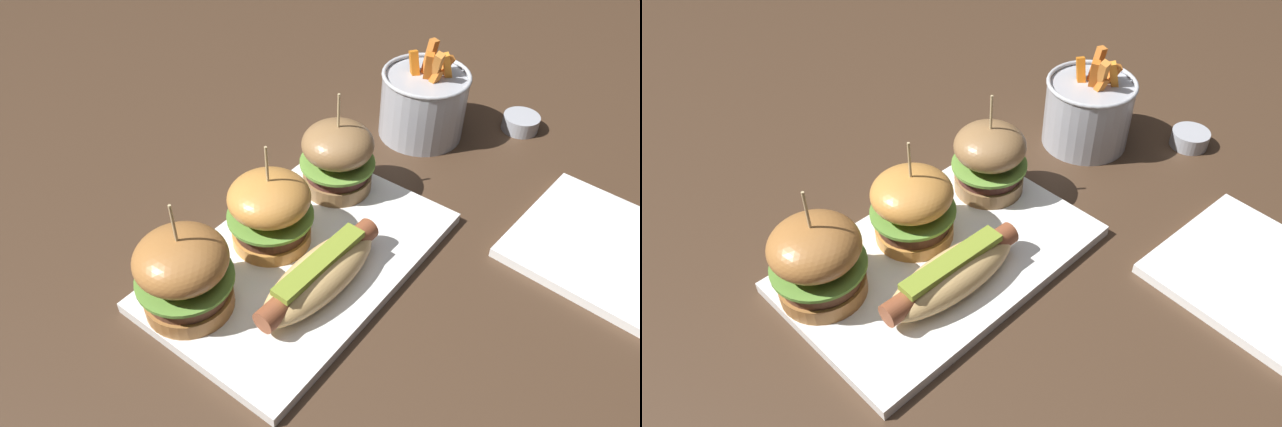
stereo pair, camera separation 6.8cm
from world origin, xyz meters
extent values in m
plane|color=#422D1E|center=(0.00, 0.00, 0.00)|extent=(3.00, 3.00, 0.00)
cube|color=white|center=(0.00, 0.00, 0.01)|extent=(0.35, 0.22, 0.01)
ellipsoid|color=tan|center=(-0.03, -0.05, 0.03)|extent=(0.17, 0.07, 0.04)
cylinder|color=brown|center=(-0.03, -0.05, 0.04)|extent=(0.18, 0.03, 0.03)
cube|color=olive|center=(-0.03, -0.05, 0.06)|extent=(0.13, 0.03, 0.01)
cylinder|color=#A76B35|center=(-0.13, 0.05, 0.02)|extent=(0.09, 0.09, 0.02)
cylinder|color=brown|center=(-0.13, 0.05, 0.04)|extent=(0.09, 0.09, 0.02)
cylinder|color=#609338|center=(-0.13, 0.05, 0.06)|extent=(0.10, 0.10, 0.00)
ellipsoid|color=#A76B35|center=(-0.13, 0.05, 0.08)|extent=(0.10, 0.10, 0.05)
cylinder|color=tan|center=(-0.13, 0.05, 0.12)|extent=(0.00, 0.00, 0.06)
cylinder|color=#CA863D|center=(0.00, 0.04, 0.02)|extent=(0.09, 0.09, 0.02)
cylinder|color=#46281B|center=(0.00, 0.04, 0.04)|extent=(0.08, 0.08, 0.02)
cylinder|color=#609338|center=(0.00, 0.04, 0.05)|extent=(0.10, 0.10, 0.00)
ellipsoid|color=#CA863D|center=(0.00, 0.04, 0.08)|extent=(0.09, 0.09, 0.05)
cylinder|color=tan|center=(0.00, 0.04, 0.12)|extent=(0.00, 0.00, 0.06)
cylinder|color=olive|center=(0.13, 0.04, 0.02)|extent=(0.09, 0.09, 0.02)
cylinder|color=#4E2923|center=(0.13, 0.04, 0.04)|extent=(0.08, 0.08, 0.02)
cylinder|color=#6B9E3D|center=(0.13, 0.04, 0.05)|extent=(0.10, 0.10, 0.00)
ellipsoid|color=olive|center=(0.13, 0.04, 0.08)|extent=(0.09, 0.09, 0.05)
cylinder|color=tan|center=(0.13, 0.04, 0.12)|extent=(0.00, 0.00, 0.06)
cylinder|color=#A8AAB2|center=(0.31, 0.03, 0.05)|extent=(0.12, 0.12, 0.09)
torus|color=#B7BABF|center=(0.31, 0.03, 0.10)|extent=(0.12, 0.12, 0.01)
cube|color=orange|center=(0.31, 0.05, 0.09)|extent=(0.02, 0.03, 0.07)
cube|color=orange|center=(0.33, 0.02, 0.09)|extent=(0.02, 0.04, 0.07)
cube|color=#CA601B|center=(0.31, 0.03, 0.09)|extent=(0.03, 0.02, 0.08)
cube|color=orange|center=(0.33, 0.01, 0.09)|extent=(0.03, 0.02, 0.07)
cube|color=orange|center=(0.32, 0.02, 0.10)|extent=(0.03, 0.03, 0.08)
cube|color=orange|center=(0.31, 0.02, 0.08)|extent=(0.03, 0.02, 0.06)
cube|color=orange|center=(0.32, 0.04, 0.10)|extent=(0.02, 0.02, 0.09)
cylinder|color=#A8AAB2|center=(0.41, -0.08, 0.01)|extent=(0.05, 0.05, 0.02)
cylinder|color=beige|center=(0.41, -0.08, 0.02)|extent=(0.04, 0.04, 0.00)
cube|color=white|center=(0.23, -0.27, 0.01)|extent=(0.20, 0.20, 0.01)
camera|label=1|loc=(-0.38, -0.32, 0.53)|focal=35.05mm
camera|label=2|loc=(-0.34, -0.37, 0.53)|focal=35.05mm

